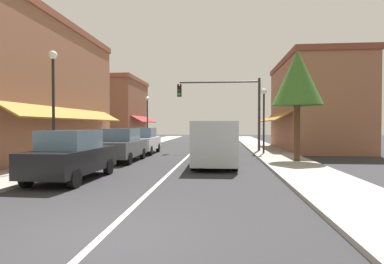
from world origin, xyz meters
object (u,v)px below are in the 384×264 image
at_px(parked_car_second_left, 122,145).
at_px(traffic_signal_mast_arm, 229,101).
at_px(street_lamp_left_far, 147,112).
at_px(tree_right_near, 297,79).
at_px(parked_car_third_left, 143,141).
at_px(van_in_lane, 214,142).
at_px(parked_car_nearest_left, 72,155).
at_px(street_lamp_left_near, 53,91).
at_px(street_lamp_right_mid, 264,110).

distance_m(parked_car_second_left, traffic_signal_mast_arm, 9.19).
relative_size(parked_car_second_left, traffic_signal_mast_arm, 0.68).
distance_m(traffic_signal_mast_arm, street_lamp_left_far, 10.19).
bearing_deg(parked_car_second_left, tree_right_near, 1.35).
distance_m(parked_car_third_left, van_in_lane, 7.72).
relative_size(parked_car_nearest_left, parked_car_second_left, 1.01).
xyz_separation_m(street_lamp_left_near, tree_right_near, (11.04, 3.68, 0.91)).
height_order(street_lamp_right_mid, tree_right_near, tree_right_near).
relative_size(parked_car_nearest_left, street_lamp_left_near, 0.81).
bearing_deg(van_in_lane, traffic_signal_mast_arm, 82.82).
relative_size(van_in_lane, traffic_signal_mast_arm, 0.87).
relative_size(street_lamp_right_mid, tree_right_near, 0.75).
distance_m(parked_car_second_left, parked_car_third_left, 4.65).
bearing_deg(parked_car_nearest_left, street_lamp_left_far, 97.02).
distance_m(parked_car_second_left, street_lamp_left_far, 13.58).
bearing_deg(street_lamp_left_near, parked_car_second_left, 61.41).
relative_size(van_in_lane, street_lamp_right_mid, 1.21).
relative_size(parked_car_third_left, traffic_signal_mast_arm, 0.69).
distance_m(street_lamp_right_mid, tree_right_near, 4.52).
height_order(parked_car_second_left, traffic_signal_mast_arm, traffic_signal_mast_arm).
distance_m(parked_car_third_left, street_lamp_right_mid, 8.34).
distance_m(van_in_lane, street_lamp_left_far, 16.11).
bearing_deg(parked_car_second_left, parked_car_third_left, 90.09).
relative_size(parked_car_second_left, tree_right_near, 0.71).
height_order(parked_car_nearest_left, street_lamp_right_mid, street_lamp_right_mid).
bearing_deg(parked_car_nearest_left, traffic_signal_mast_arm, 66.00).
bearing_deg(van_in_lane, street_lamp_right_mid, 60.52).
bearing_deg(parked_car_second_left, traffic_signal_mast_arm, 47.94).
relative_size(street_lamp_right_mid, street_lamp_left_far, 0.92).
bearing_deg(street_lamp_right_mid, parked_car_second_left, -151.27).
distance_m(street_lamp_left_near, street_lamp_left_far, 16.69).
xyz_separation_m(van_in_lane, street_lamp_left_near, (-6.84, -2.20, 2.27)).
xyz_separation_m(parked_car_nearest_left, street_lamp_right_mid, (8.01, 10.04, 2.07)).
bearing_deg(street_lamp_left_near, van_in_lane, 17.86).
bearing_deg(parked_car_nearest_left, street_lamp_left_near, 132.34).
bearing_deg(traffic_signal_mast_arm, street_lamp_left_far, 138.48).
bearing_deg(street_lamp_right_mid, parked_car_third_left, 178.31).
bearing_deg(tree_right_near, parked_car_third_left, 154.47).
distance_m(parked_car_third_left, tree_right_near, 10.76).
bearing_deg(parked_car_third_left, traffic_signal_mast_arm, 16.45).
bearing_deg(tree_right_near, parked_car_nearest_left, -147.23).
bearing_deg(street_lamp_left_near, parked_car_third_left, 77.17).
height_order(parked_car_third_left, tree_right_near, tree_right_near).
relative_size(parked_car_second_left, street_lamp_left_near, 0.80).
bearing_deg(parked_car_nearest_left, street_lamp_right_mid, 52.91).
relative_size(parked_car_nearest_left, van_in_lane, 0.80).
bearing_deg(parked_car_third_left, tree_right_near, -26.76).
xyz_separation_m(van_in_lane, street_lamp_right_mid, (3.08, 5.63, 1.80)).
bearing_deg(parked_car_third_left, parked_car_second_left, -90.89).
bearing_deg(parked_car_nearest_left, van_in_lane, 43.24).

